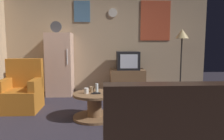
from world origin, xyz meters
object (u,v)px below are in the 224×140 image
at_px(armchair, 22,92).
at_px(couch, 189,139).
at_px(fridge, 60,64).
at_px(mug_ceramic_white, 86,91).
at_px(tv_stand, 127,82).
at_px(crt_tv, 128,61).
at_px(book_stack, 153,92).
at_px(mug_ceramic_tan, 92,89).
at_px(wine_glass, 97,88).
at_px(coffee_table, 94,106).
at_px(remote_control, 96,93).
at_px(standing_lamp, 182,39).

distance_m(armchair, couch, 3.17).
xyz_separation_m(fridge, mug_ceramic_white, (0.75, -1.76, -0.28)).
relative_size(fridge, couch, 1.04).
bearing_deg(tv_stand, crt_tv, -10.82).
bearing_deg(book_stack, tv_stand, 175.46).
distance_m(crt_tv, couch, 3.33).
xyz_separation_m(mug_ceramic_white, armchair, (-1.25, 0.57, -0.14)).
bearing_deg(mug_ceramic_tan, wine_glass, -18.33).
relative_size(coffee_table, armchair, 0.75).
height_order(couch, book_stack, couch).
xyz_separation_m(coffee_table, remote_control, (0.03, -0.06, 0.23)).
distance_m(mug_ceramic_white, remote_control, 0.17).
bearing_deg(wine_glass, armchair, 161.18).
xyz_separation_m(remote_control, book_stack, (1.37, 1.73, -0.39)).
distance_m(crt_tv, mug_ceramic_tan, 1.85).
xyz_separation_m(mug_ceramic_white, remote_control, (0.16, -0.05, -0.03)).
xyz_separation_m(wine_glass, mug_ceramic_tan, (-0.08, 0.03, -0.03)).
height_order(tv_stand, book_stack, tv_stand).
bearing_deg(armchair, wine_glass, -18.82).
distance_m(mug_ceramic_white, armchair, 1.38).
relative_size(crt_tv, book_stack, 2.58).
bearing_deg(standing_lamp, coffee_table, -142.26).
relative_size(wine_glass, remote_control, 1.00).
distance_m(fridge, standing_lamp, 2.99).
relative_size(crt_tv, mug_ceramic_tan, 6.00).
relative_size(standing_lamp, remote_control, 10.60).
height_order(remote_control, couch, couch).
bearing_deg(coffee_table, couch, -57.75).
bearing_deg(fridge, mug_ceramic_white, -66.99).
distance_m(tv_stand, armchair, 2.44).
bearing_deg(mug_ceramic_white, tv_stand, 62.78).
bearing_deg(wine_glass, fridge, 118.70).
distance_m(fridge, wine_glass, 1.94).
xyz_separation_m(fridge, remote_control, (0.91, -1.81, -0.31)).
distance_m(standing_lamp, armchair, 3.72).
height_order(fridge, crt_tv, fridge).
height_order(mug_ceramic_white, remote_control, mug_ceramic_white).
bearing_deg(coffee_table, remote_control, -65.98).
distance_m(tv_stand, couch, 3.28).
xyz_separation_m(mug_ceramic_tan, book_stack, (1.44, 1.58, -0.42)).
xyz_separation_m(standing_lamp, book_stack, (-0.64, 0.09, -1.30)).
height_order(fridge, wine_glass, fridge).
xyz_separation_m(mug_ceramic_white, mug_ceramic_tan, (0.09, 0.11, 0.00)).
relative_size(mug_ceramic_tan, remote_control, 0.60).
xyz_separation_m(crt_tv, remote_control, (-0.74, -1.78, -0.39)).
bearing_deg(wine_glass, remote_control, -95.34).
xyz_separation_m(tv_stand, mug_ceramic_tan, (-0.80, -1.63, 0.17)).
bearing_deg(coffee_table, tv_stand, 66.18).
distance_m(fridge, mug_ceramic_white, 1.94).
bearing_deg(coffee_table, wine_glass, 59.28).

